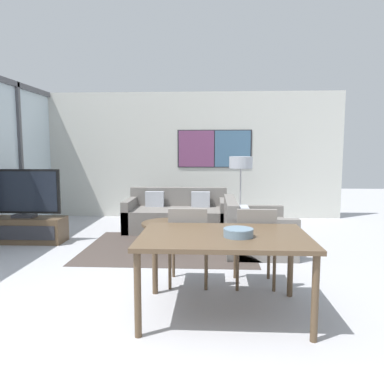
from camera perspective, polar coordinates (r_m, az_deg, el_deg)
The scene contains 13 objects.
ground_plane at distance 3.26m, azimuth -9.73°, elevation -21.95°, with size 24.00×24.00×0.00m, color #B2B2B7.
wall_back at distance 8.45m, azimuth -1.28°, elevation 5.63°, with size 7.07×0.09×2.80m.
area_rug at distance 5.97m, azimuth -3.49°, elevation -8.43°, with size 2.61×2.05×0.01m.
tv_console at distance 6.85m, azimuth -24.10°, elevation -5.27°, with size 1.31×0.47×0.42m.
television at distance 6.76m, azimuth -24.34°, elevation -0.20°, with size 1.24×0.20×0.80m.
sofa_main at distance 7.21m, azimuth -2.31°, elevation -3.66°, with size 1.92×0.99×0.78m.
sofa_side at distance 5.85m, azimuth 9.15°, elevation -6.17°, with size 0.99×1.35×0.78m.
coffee_table at distance 5.90m, azimuth -3.51°, elevation -5.62°, with size 0.87×0.87×0.40m.
dining_table at distance 3.50m, azimuth 4.87°, elevation -7.64°, with size 1.55×1.06×0.77m.
dining_chair_left at distance 4.25m, azimuth -0.54°, elevation -7.51°, with size 0.46×0.46×0.91m.
dining_chair_centre at distance 4.26m, azimuth 9.58°, elevation -7.56°, with size 0.46×0.46×0.91m.
fruit_bowl at distance 3.40m, azimuth 7.08°, elevation -6.07°, with size 0.27×0.27×0.08m.
floor_lamp at distance 7.12m, azimuth 7.45°, elevation 3.93°, with size 0.44×0.44×1.40m.
Camera 1 is at (0.66, -2.79, 1.55)m, focal length 35.00 mm.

